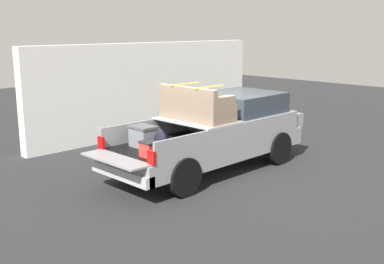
% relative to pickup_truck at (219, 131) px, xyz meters
% --- Properties ---
extents(ground_plane, '(40.00, 40.00, 0.00)m').
position_rel_pickup_truck_xyz_m(ground_plane, '(-0.38, -0.00, -0.97)').
color(ground_plane, '#262628').
extents(pickup_truck, '(6.05, 2.06, 2.23)m').
position_rel_pickup_truck_xyz_m(pickup_truck, '(0.00, 0.00, 0.00)').
color(pickup_truck, gray).
rests_on(pickup_truck, ground_plane).
extents(building_facade, '(9.40, 0.36, 3.08)m').
position_rel_pickup_truck_xyz_m(building_facade, '(1.53, 4.50, 0.57)').
color(building_facade, white).
rests_on(building_facade, ground_plane).
extents(trash_can, '(0.60, 0.60, 0.98)m').
position_rel_pickup_truck_xyz_m(trash_can, '(3.04, 3.12, -0.48)').
color(trash_can, '#1E592D').
rests_on(trash_can, ground_plane).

